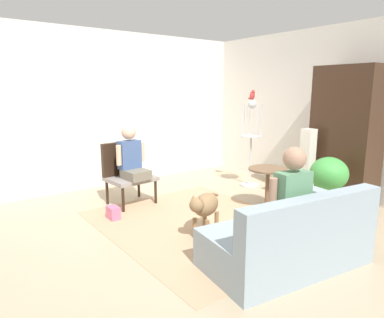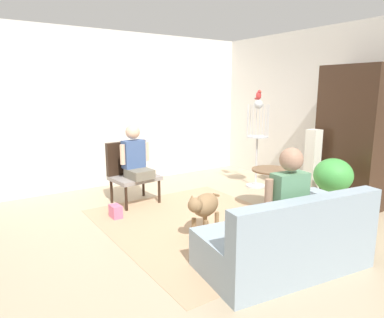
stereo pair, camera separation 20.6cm
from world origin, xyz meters
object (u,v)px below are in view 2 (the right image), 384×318
object	(u,v)px
bird_cage_stand	(257,142)
round_end_table	(271,181)
handbag	(116,211)
armchair	(130,168)
parrot	(259,95)
armoire_cabinet	(352,138)
couch	(289,241)
potted_plant	(333,180)
dog	(204,206)
column_lamp	(312,169)
person_on_couch	(286,197)
person_on_armchair	(135,156)

from	to	relation	value
bird_cage_stand	round_end_table	bearing A→B (deg)	-34.80
handbag	armchair	bearing A→B (deg)	138.76
parrot	armoire_cabinet	world-z (taller)	armoire_cabinet
armchair	parrot	bearing A→B (deg)	77.28
couch	potted_plant	size ratio (longest dim) A/B	2.05
couch	dog	world-z (taller)	couch
column_lamp	handbag	size ratio (longest dim) A/B	5.74
person_on_couch	bird_cage_stand	xyz separation A→B (m)	(-2.36, 1.92, 0.08)
person_on_couch	dog	distance (m)	1.17
parrot	column_lamp	xyz separation A→B (m)	(1.30, -0.10, -1.11)
bird_cage_stand	potted_plant	bearing A→B (deg)	-10.66
parrot	handbag	size ratio (longest dim) A/B	0.84
couch	dog	xyz separation A→B (m)	(-1.14, -0.23, 0.09)
armchair	person_on_couch	bearing A→B (deg)	7.67
person_on_couch	round_end_table	size ratio (longest dim) A/B	1.34
bird_cage_stand	armoire_cabinet	size ratio (longest dim) A/B	0.75
armchair	armoire_cabinet	xyz separation A→B (m)	(2.14, 2.73, 0.53)
column_lamp	armchair	bearing A→B (deg)	-129.48
couch	armchair	world-z (taller)	armchair
column_lamp	armoire_cabinet	bearing A→B (deg)	58.36
parrot	armchair	bearing A→B (deg)	-102.72
person_on_couch	parrot	bearing A→B (deg)	140.80
armchair	person_on_couch	xyz separation A→B (m)	(2.88, 0.39, 0.20)
parrot	bird_cage_stand	bearing A→B (deg)	0.00
round_end_table	parrot	bearing A→B (deg)	145.30
couch	round_end_table	bearing A→B (deg)	139.19
bird_cage_stand	handbag	distance (m)	2.92
person_on_couch	bird_cage_stand	bearing A→B (deg)	140.75
person_on_couch	dog	world-z (taller)	person_on_couch
person_on_couch	handbag	distance (m)	2.56
armchair	potted_plant	world-z (taller)	armchair
person_on_armchair	armoire_cabinet	bearing A→B (deg)	53.95
dog	potted_plant	size ratio (longest dim) A/B	0.80
person_on_couch	person_on_armchair	size ratio (longest dim) A/B	1.04
armchair	column_lamp	distance (m)	2.87
armoire_cabinet	armchair	bearing A→B (deg)	-128.13
dog	handbag	world-z (taller)	dog
person_on_couch	armchair	bearing A→B (deg)	-172.33
round_end_table	dog	xyz separation A→B (m)	(0.19, -1.38, -0.06)
couch	armoire_cabinet	distance (m)	2.57
column_lamp	potted_plant	bearing A→B (deg)	-25.02
potted_plant	column_lamp	size ratio (longest dim) A/B	0.73
bird_cage_stand	column_lamp	distance (m)	1.33
armoire_cabinet	handbag	size ratio (longest dim) A/B	10.25
bird_cage_stand	column_lamp	xyz separation A→B (m)	(1.30, -0.10, -0.24)
person_on_couch	potted_plant	size ratio (longest dim) A/B	0.97
person_on_armchair	armoire_cabinet	xyz separation A→B (m)	(1.97, 2.71, 0.30)
bird_cage_stand	armoire_cabinet	distance (m)	1.68
bird_cage_stand	potted_plant	xyz separation A→B (m)	(1.83, -0.35, -0.27)
round_end_table	potted_plant	bearing A→B (deg)	27.65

